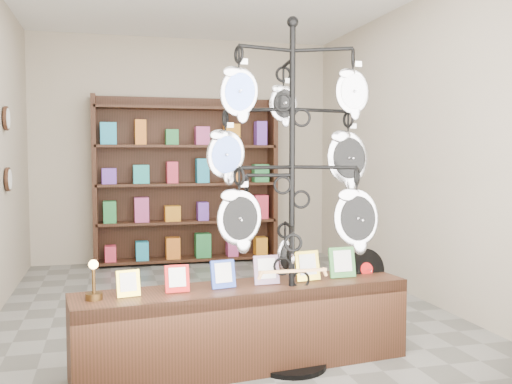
% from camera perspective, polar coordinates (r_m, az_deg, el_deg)
% --- Properties ---
extents(ground, '(5.00, 5.00, 0.00)m').
position_cam_1_polar(ground, '(5.55, -3.64, -11.33)').
color(ground, slate).
rests_on(ground, ground).
extents(room_envelope, '(5.00, 5.00, 5.00)m').
position_cam_1_polar(room_envelope, '(5.37, -3.73, 8.08)').
color(room_envelope, '#AA9B89').
rests_on(room_envelope, ground).
extents(display_tree, '(1.20, 1.09, 2.35)m').
position_cam_1_polar(display_tree, '(3.81, 3.63, 2.44)').
color(display_tree, black).
rests_on(display_tree, ground).
extents(front_shelf, '(2.33, 0.74, 0.81)m').
position_cam_1_polar(front_shelf, '(3.98, -1.09, -13.28)').
color(front_shelf, black).
rests_on(front_shelf, ground).
extents(back_shelving, '(2.42, 0.36, 2.20)m').
position_cam_1_polar(back_shelving, '(7.64, -6.94, 0.65)').
color(back_shelving, black).
rests_on(back_shelving, ground).
extents(wall_clocks, '(0.03, 0.24, 0.84)m').
position_cam_1_polar(wall_clocks, '(6.14, -23.61, 3.97)').
color(wall_clocks, black).
rests_on(wall_clocks, ground).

